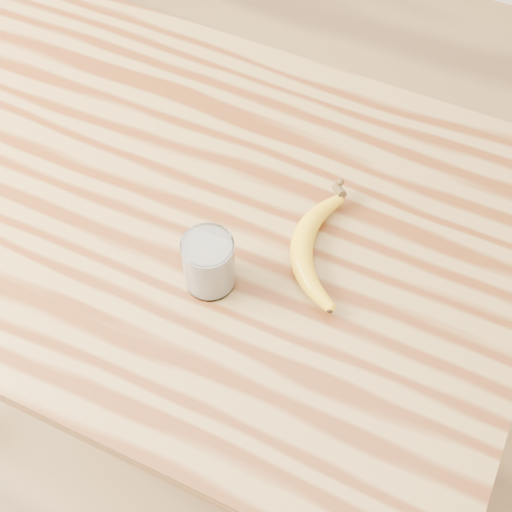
% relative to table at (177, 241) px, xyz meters
% --- Properties ---
extents(table, '(1.20, 0.80, 0.90)m').
position_rel_table_xyz_m(table, '(0.00, 0.00, 0.00)').
color(table, olive).
rests_on(table, ground).
extents(smoothie_glass, '(0.08, 0.08, 0.10)m').
position_rel_table_xyz_m(smoothie_glass, '(0.13, -0.11, 0.18)').
color(smoothie_glass, white).
rests_on(smoothie_glass, table).
extents(banana, '(0.19, 0.31, 0.04)m').
position_rel_table_xyz_m(banana, '(0.24, -0.01, 0.15)').
color(banana, gold).
rests_on(banana, table).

